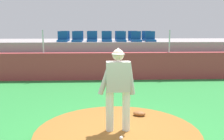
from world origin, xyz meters
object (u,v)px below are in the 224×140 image
pitcher (118,83)px  stadium_chair_12 (133,38)px  fielding_glove (139,113)px  stadium_chair_4 (121,38)px  stadium_chair_3 (107,38)px  stadium_chair_10 (106,38)px  stadium_chair_8 (79,38)px  stadium_chair_6 (150,38)px  stadium_chair_1 (77,39)px  stadium_chair_2 (92,38)px  baseball (121,138)px  stadium_chair_7 (65,38)px  stadium_chair_13 (147,38)px  stadium_chair_0 (63,39)px  stadium_chair_9 (93,38)px  stadium_chair_5 (136,38)px  stadium_chair_11 (120,38)px

pitcher → stadium_chair_12: (1.36, 8.34, 0.57)m
fielding_glove → stadium_chair_4: stadium_chair_4 is taller
stadium_chair_3 → stadium_chair_10: size_ratio=1.00×
stadium_chair_8 → stadium_chair_6: bearing=165.6°
stadium_chair_1 → stadium_chair_6: bearing=-179.8°
fielding_glove → stadium_chair_10: bearing=-67.0°
stadium_chair_2 → fielding_glove: bearing=101.2°
baseball → stadium_chair_7: stadium_chair_7 is taller
stadium_chair_12 → stadium_chair_13: (0.72, -0.01, 0.00)m
fielding_glove → stadium_chair_0: 7.24m
stadium_chair_3 → stadium_chair_6: bearing=179.0°
fielding_glove → stadium_chair_7: stadium_chair_7 is taller
stadium_chair_2 → stadium_chair_3: (0.71, -0.01, 0.00)m
stadium_chair_9 → baseball: bearing=94.9°
baseball → stadium_chair_13: stadium_chair_13 is taller
stadium_chair_1 → stadium_chair_9: bearing=-126.9°
stadium_chair_9 → stadium_chair_2: bearing=89.7°
stadium_chair_8 → stadium_chair_2: bearing=129.5°
stadium_chair_9 → stadium_chair_13: same height
stadium_chair_5 → stadium_chair_10: same height
stadium_chair_11 → stadium_chair_12: size_ratio=1.00×
stadium_chair_0 → stadium_chair_6: same height
baseball → stadium_chair_10: size_ratio=0.15×
stadium_chair_4 → stadium_chair_13: size_ratio=1.00×
stadium_chair_0 → stadium_chair_4: 2.80m
pitcher → stadium_chair_10: (-0.02, 8.32, 0.57)m
stadium_chair_4 → stadium_chair_10: 1.13m
pitcher → stadium_chair_13: size_ratio=3.43×
stadium_chair_7 → stadium_chair_3: bearing=157.5°
stadium_chair_9 → stadium_chair_12: (2.09, -0.01, 0.00)m
stadium_chair_3 → stadium_chair_7: bearing=-22.5°
stadium_chair_4 → stadium_chair_9: size_ratio=1.00×
stadium_chair_2 → stadium_chair_5: same height
stadium_chair_7 → stadium_chair_13: bearing=180.0°
fielding_glove → stadium_chair_8: size_ratio=0.60×
fielding_glove → stadium_chair_5: 6.77m
fielding_glove → stadium_chair_11: bearing=-72.4°
stadium_chair_6 → stadium_chair_8: same height
baseball → stadium_chair_10: stadium_chair_10 is taller
stadium_chair_9 → stadium_chair_11: size_ratio=1.00×
baseball → stadium_chair_5: stadium_chair_5 is taller
stadium_chair_12 → stadium_chair_1: bearing=18.5°
stadium_chair_0 → stadium_chair_3: same height
stadium_chair_6 → pitcher: bearing=74.2°
stadium_chair_5 → stadium_chair_11: same height
stadium_chair_1 → fielding_glove: bearing=107.2°
stadium_chair_6 → stadium_chair_11: size_ratio=1.00×
stadium_chair_5 → stadium_chair_13: bearing=-126.4°
stadium_chair_1 → stadium_chair_7: (-0.71, 0.93, 0.00)m
stadium_chair_7 → stadium_chair_9: same height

